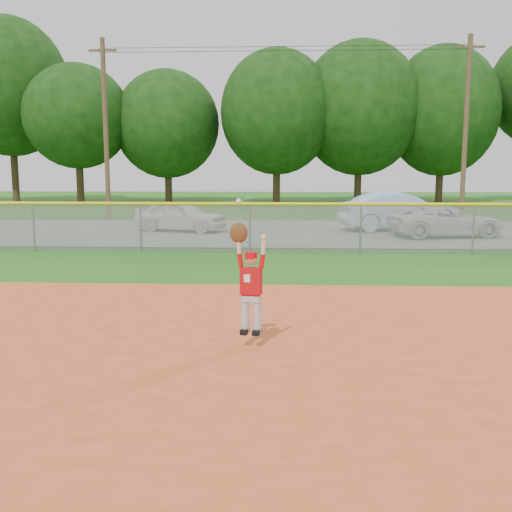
% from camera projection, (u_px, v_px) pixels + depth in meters
% --- Properties ---
extents(ground, '(120.00, 120.00, 0.00)m').
position_uv_depth(ground, '(207.00, 363.00, 7.47)').
color(ground, '#215A14').
rests_on(ground, ground).
extents(clay_infield, '(24.00, 16.00, 0.04)m').
position_uv_depth(clay_infield, '(157.00, 487.00, 4.50)').
color(clay_infield, '#C04B22').
rests_on(clay_infield, ground).
extents(parking_strip, '(44.00, 10.00, 0.03)m').
position_uv_depth(parking_strip, '(258.00, 232.00, 23.27)').
color(parking_strip, slate).
rests_on(parking_strip, ground).
extents(car_white_a, '(4.02, 2.49, 1.28)m').
position_uv_depth(car_white_a, '(181.00, 216.00, 23.21)').
color(car_white_a, white).
rests_on(car_white_a, parking_strip).
extents(car_blue, '(4.98, 2.46, 1.57)m').
position_uv_depth(car_blue, '(398.00, 211.00, 23.56)').
color(car_blue, '#9ABCE5').
rests_on(car_blue, parking_strip).
extents(car_white_b, '(4.49, 2.72, 1.16)m').
position_uv_depth(car_white_b, '(446.00, 221.00, 21.33)').
color(car_white_b, silver).
rests_on(car_white_b, parking_strip).
extents(outfield_fence, '(40.06, 0.10, 1.55)m').
position_uv_depth(outfield_fence, '(250.00, 224.00, 17.22)').
color(outfield_fence, gray).
rests_on(outfield_fence, ground).
extents(power_lines, '(19.40, 0.24, 9.00)m').
position_uv_depth(power_lines, '(283.00, 126.00, 28.46)').
color(power_lines, '#4C3823').
rests_on(power_lines, ground).
extents(tree_line, '(62.37, 13.00, 14.43)m').
position_uv_depth(tree_line, '(283.00, 104.00, 43.74)').
color(tree_line, '#422D1C').
rests_on(tree_line, ground).
extents(ballplayer, '(0.52, 0.26, 1.90)m').
position_uv_depth(ballplayer, '(249.00, 279.00, 7.94)').
color(ballplayer, silver).
rests_on(ballplayer, ground).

